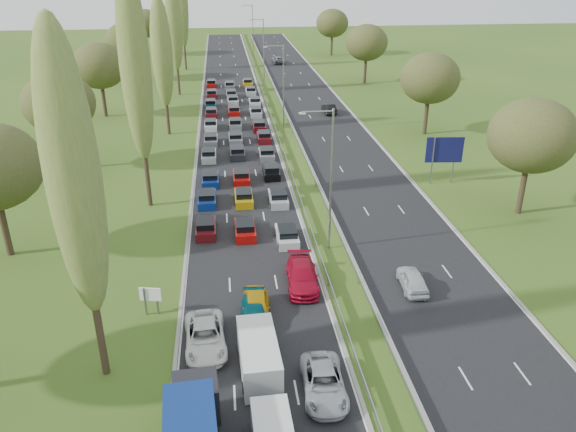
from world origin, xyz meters
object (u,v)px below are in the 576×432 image
near_car_2 (205,337)px  white_van_rear (258,353)px  info_sign (151,297)px  direction_sign (444,152)px

near_car_2 → white_van_rear: bearing=-41.3°
white_van_rear → info_sign: 9.52m
near_car_2 → info_sign: 5.55m
near_car_2 → white_van_rear: white_van_rear is taller
near_car_2 → direction_sign: (25.06, 25.65, 2.79)m
near_car_2 → info_sign: (-3.74, 4.06, 0.59)m
info_sign → near_car_2: bearing=-47.4°
near_car_2 → direction_sign: bearing=42.2°
info_sign → direction_sign: direction_sign is taller
white_van_rear → info_sign: size_ratio=2.64×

